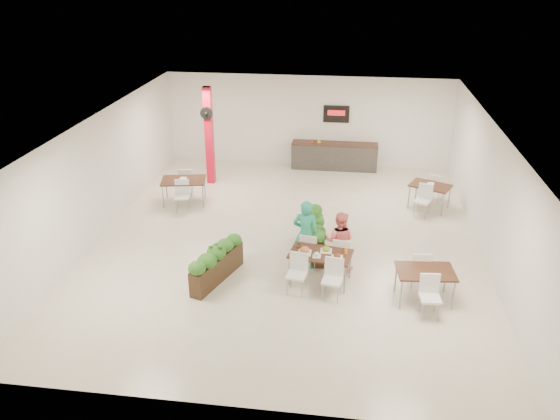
# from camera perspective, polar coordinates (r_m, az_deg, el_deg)

# --- Properties ---
(ground) EXTENTS (12.00, 12.00, 0.00)m
(ground) POSITION_cam_1_polar(r_m,az_deg,el_deg) (14.54, 0.71, -3.20)
(ground) COLOR beige
(ground) RESTS_ON ground
(room_shell) EXTENTS (10.10, 12.10, 3.22)m
(room_shell) POSITION_cam_1_polar(r_m,az_deg,el_deg) (13.71, 0.75, 4.22)
(room_shell) COLOR white
(room_shell) RESTS_ON ground
(red_column) EXTENTS (0.40, 0.41, 3.20)m
(red_column) POSITION_cam_1_polar(r_m,az_deg,el_deg) (17.91, -7.42, 7.78)
(red_column) COLOR red
(red_column) RESTS_ON ground
(service_counter) EXTENTS (3.00, 0.64, 2.20)m
(service_counter) POSITION_cam_1_polar(r_m,az_deg,el_deg) (19.47, 5.69, 5.70)
(service_counter) COLOR #302D2B
(service_counter) RESTS_ON ground
(main_table) EXTENTS (1.51, 1.79, 0.92)m
(main_table) POSITION_cam_1_polar(r_m,az_deg,el_deg) (12.50, 4.21, -4.97)
(main_table) COLOR black
(main_table) RESTS_ON ground
(diner_man) EXTENTS (0.69, 0.51, 1.74)m
(diner_man) POSITION_cam_1_polar(r_m,az_deg,el_deg) (12.98, 2.71, -2.55)
(diner_man) COLOR #229678
(diner_man) RESTS_ON ground
(diner_woman) EXTENTS (0.80, 0.67, 1.49)m
(diner_woman) POSITION_cam_1_polar(r_m,az_deg,el_deg) (13.01, 6.22, -3.24)
(diner_woman) COLOR #F66D70
(diner_woman) RESTS_ON ground
(planter_left) EXTENTS (0.91, 1.84, 1.01)m
(planter_left) POSITION_cam_1_polar(r_m,az_deg,el_deg) (12.67, -6.61, -5.28)
(planter_left) COLOR black
(planter_left) RESTS_ON ground
(planter_right) EXTENTS (0.59, 2.05, 1.08)m
(planter_right) POSITION_cam_1_polar(r_m,az_deg,el_deg) (13.92, 3.80, -2.25)
(planter_right) COLOR black
(planter_right) RESTS_ON ground
(side_table_a) EXTENTS (1.45, 1.67, 0.92)m
(side_table_a) POSITION_cam_1_polar(r_m,az_deg,el_deg) (16.79, -10.04, 2.78)
(side_table_a) COLOR black
(side_table_a) RESTS_ON ground
(side_table_b) EXTENTS (1.35, 1.65, 0.92)m
(side_table_b) POSITION_cam_1_polar(r_m,az_deg,el_deg) (16.74, 15.40, 2.14)
(side_table_b) COLOR black
(side_table_b) RESTS_ON ground
(side_table_c) EXTENTS (1.29, 1.65, 0.92)m
(side_table_c) POSITION_cam_1_polar(r_m,az_deg,el_deg) (12.22, 14.93, -6.63)
(side_table_c) COLOR black
(side_table_c) RESTS_ON ground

